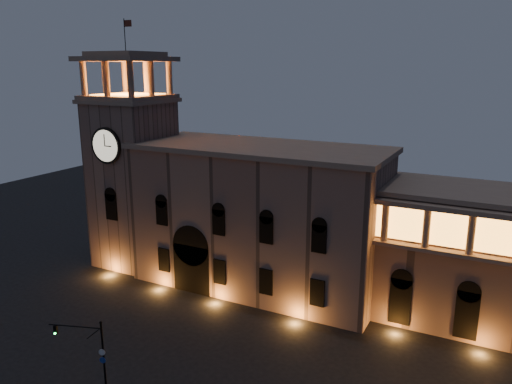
% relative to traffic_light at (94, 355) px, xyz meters
% --- Properties ---
extents(ground, '(160.00, 160.00, 0.00)m').
position_rel_traffic_light_xyz_m(ground, '(4.35, 3.42, -3.49)').
color(ground, black).
rests_on(ground, ground).
extents(government_building, '(30.80, 12.80, 17.60)m').
position_rel_traffic_light_xyz_m(government_building, '(2.28, 25.35, 5.28)').
color(government_building, '#7E5F52').
rests_on(government_building, ground).
extents(clock_tower, '(9.80, 9.80, 32.40)m').
position_rel_traffic_light_xyz_m(clock_tower, '(-16.15, 24.40, 9.01)').
color(clock_tower, '#7E5F52').
rests_on(clock_tower, ground).
extents(traffic_light, '(4.62, 1.78, 6.64)m').
position_rel_traffic_light_xyz_m(traffic_light, '(0.00, 0.00, 0.00)').
color(traffic_light, black).
rests_on(traffic_light, ground).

